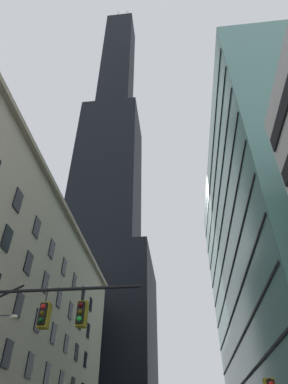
# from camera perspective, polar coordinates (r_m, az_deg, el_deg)

# --- Properties ---
(dark_skyscraper) EXTENTS (29.69, 29.69, 204.55)m
(dark_skyscraper) POSITION_cam_1_polar(r_m,az_deg,el_deg) (107.84, -6.64, -3.34)
(dark_skyscraper) COLOR black
(dark_skyscraper) RESTS_ON ground
(traffic_signal_mast) EXTENTS (9.00, 0.63, 7.53)m
(traffic_signal_mast) POSITION_cam_1_polar(r_m,az_deg,el_deg) (15.67, -22.22, -22.07)
(traffic_signal_mast) COLOR black
(traffic_signal_mast) RESTS_ON sidewalk_left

